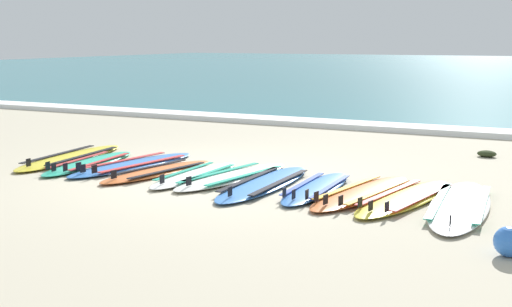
{
  "coord_description": "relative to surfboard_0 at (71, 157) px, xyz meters",
  "views": [
    {
      "loc": [
        4.28,
        -7.73,
        1.86
      ],
      "look_at": [
        0.23,
        0.58,
        0.25
      ],
      "focal_mm": 46.32,
      "sensor_mm": 36.0,
      "label": 1
    }
  ],
  "objects": [
    {
      "name": "surfboard_7",
      "position": [
        4.21,
        -0.33,
        0.0
      ],
      "size": [
        0.55,
        2.02,
        0.18
      ],
      "color": "#3875CC",
      "rests_on": "ground"
    },
    {
      "name": "beach_ball",
      "position": [
        6.6,
        -1.95,
        0.1
      ],
      "size": [
        0.27,
        0.27,
        0.27
      ],
      "primitive_type": "sphere",
      "color": "blue",
      "rests_on": "ground"
    },
    {
      "name": "ground_plane",
      "position": [
        2.76,
        -0.11,
        -0.04
      ],
      "size": [
        80.0,
        80.0,
        0.0
      ],
      "primitive_type": "plane",
      "color": "#B7AD93"
    },
    {
      "name": "surfboard_0",
      "position": [
        0.0,
        0.0,
        0.0
      ],
      "size": [
        0.83,
        2.54,
        0.18
      ],
      "color": "yellow",
      "rests_on": "ground"
    },
    {
      "name": "surfboard_2",
      "position": [
        1.24,
        -0.06,
        0.0
      ],
      "size": [
        1.01,
        2.45,
        0.18
      ],
      "color": "#3875CC",
      "rests_on": "ground"
    },
    {
      "name": "surfboard_8",
      "position": [
        4.8,
        -0.31,
        0.0
      ],
      "size": [
        0.98,
        2.34,
        0.18
      ],
      "color": "orange",
      "rests_on": "ground"
    },
    {
      "name": "sea",
      "position": [
        2.76,
        35.15,
        0.01
      ],
      "size": [
        80.0,
        60.0,
        0.1
      ],
      "primitive_type": "cube",
      "color": "teal",
      "rests_on": "ground"
    },
    {
      "name": "surfboard_6",
      "position": [
        3.52,
        -0.37,
        0.0
      ],
      "size": [
        0.6,
        2.39,
        0.18
      ],
      "color": "#3875CC",
      "rests_on": "ground"
    },
    {
      "name": "surfboard_1",
      "position": [
        0.58,
        -0.26,
        0.0
      ],
      "size": [
        0.72,
        2.16,
        0.18
      ],
      "color": "#2DB793",
      "rests_on": "ground"
    },
    {
      "name": "surfboard_4",
      "position": [
        2.45,
        -0.31,
        0.0
      ],
      "size": [
        0.55,
        2.0,
        0.18
      ],
      "color": "white",
      "rests_on": "ground"
    },
    {
      "name": "surfboard_3",
      "position": [
        1.86,
        -0.33,
        0.0
      ],
      "size": [
        0.9,
        2.1,
        0.18
      ],
      "color": "orange",
      "rests_on": "ground"
    },
    {
      "name": "surfboard_5",
      "position": [
        2.96,
        -0.17,
        0.0
      ],
      "size": [
        0.98,
        2.32,
        0.18
      ],
      "color": "silver",
      "rests_on": "ground"
    },
    {
      "name": "surfboard_10",
      "position": [
        5.95,
        -0.43,
        -0.0
      ],
      "size": [
        0.8,
        2.59,
        0.18
      ],
      "color": "white",
      "rests_on": "ground"
    },
    {
      "name": "surfboard_9",
      "position": [
        5.33,
        -0.35,
        0.0
      ],
      "size": [
        1.0,
        2.36,
        0.18
      ],
      "color": "yellow",
      "rests_on": "ground"
    },
    {
      "name": "wave_foam_strip",
      "position": [
        2.76,
        5.57,
        0.02
      ],
      "size": [
        80.0,
        0.83,
        0.11
      ],
      "primitive_type": "cube",
      "color": "white",
      "rests_on": "ground"
    },
    {
      "name": "seaweed_clump_near_shoreline",
      "position": [
        5.81,
        3.1,
        0.02
      ],
      "size": [
        0.3,
        0.24,
        0.1
      ],
      "primitive_type": "ellipsoid",
      "color": "#2D381E",
      "rests_on": "ground"
    }
  ]
}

